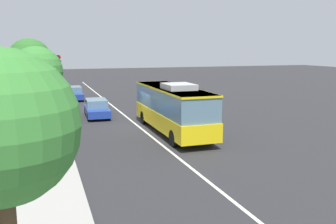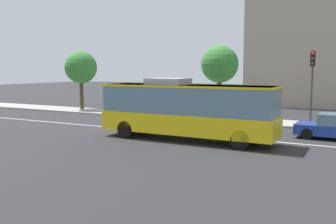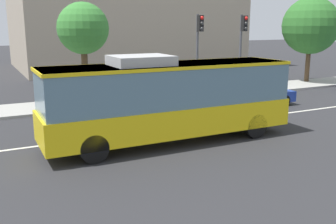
{
  "view_description": "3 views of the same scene",
  "coord_description": "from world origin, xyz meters",
  "views": [
    {
      "loc": [
        -25.33,
        6.54,
        5.67
      ],
      "look_at": [
        -1.85,
        -1.59,
        1.34
      ],
      "focal_mm": 39.02,
      "sensor_mm": 36.0,
      "label": 1
    },
    {
      "loc": [
        5.95,
        -20.23,
        3.92
      ],
      "look_at": [
        -4.04,
        -1.01,
        1.44
      ],
      "focal_mm": 39.14,
      "sensor_mm": 36.0,
      "label": 2
    },
    {
      "loc": [
        -9.22,
        -14.92,
        4.56
      ],
      "look_at": [
        -2.21,
        -0.95,
        1.03
      ],
      "focal_mm": 41.26,
      "sensor_mm": 36.0,
      "label": 3
    }
  ],
  "objects": [
    {
      "name": "street_tree_kerbside_centre",
      "position": [
        -17.84,
        7.35,
        4.15
      ],
      "size": [
        3.09,
        3.09,
        5.73
      ],
      "color": "#4C3823",
      "rests_on": "ground_plane"
    },
    {
      "name": "street_tree_kerbside_left",
      "position": [
        -3.61,
        6.79,
        4.33
      ],
      "size": [
        2.88,
        2.88,
        5.82
      ],
      "color": "#4C3823",
      "rests_on": "ground_plane"
    },
    {
      "name": "ground_plane",
      "position": [
        0.0,
        0.0,
        0.0
      ],
      "size": [
        160.0,
        160.0,
        0.0
      ],
      "primitive_type": "plane",
      "color": "#28282B"
    },
    {
      "name": "traffic_light_mid_block",
      "position": [
        3.22,
        5.65,
        3.56
      ],
      "size": [
        0.35,
        0.62,
        5.2
      ],
      "rotation": [
        0.0,
        0.0,
        -1.47
      ],
      "color": "#47474C",
      "rests_on": "ground_plane"
    },
    {
      "name": "sidewalk_kerb",
      "position": [
        0.0,
        6.84,
        0.07
      ],
      "size": [
        80.0,
        3.28,
        0.14
      ],
      "primitive_type": "cube",
      "color": "#9E9B93",
      "rests_on": "ground_plane"
    },
    {
      "name": "transit_bus",
      "position": [
        -2.52,
        -1.68,
        1.81
      ],
      "size": [
        10.02,
        2.57,
        3.46
      ],
      "rotation": [
        0.0,
        0.0,
        -0.01
      ],
      "color": "yellow",
      "rests_on": "ground_plane"
    },
    {
      "name": "lane_centre_line",
      "position": [
        0.0,
        0.0,
        0.01
      ],
      "size": [
        76.0,
        0.16,
        0.01
      ],
      "primitive_type": "cube",
      "color": "silver",
      "rests_on": "ground_plane"
    }
  ]
}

